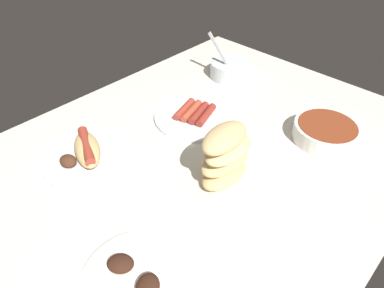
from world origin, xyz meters
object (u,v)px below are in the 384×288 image
Objects in this scene: bread_stack at (225,156)px; plate_sausages at (195,115)px; plate_hotdog_assembled at (87,154)px; plate_grilled_meat at (137,279)px; bowl_chili at (326,131)px; bowl_coleslaw at (230,68)px.

bread_stack is 26.22cm from plate_sausages.
bread_stack reaches higher than plate_sausages.
bread_stack is 0.62× the size of plate_sausages.
plate_hotdog_assembled is 36.00cm from plate_grilled_meat.
bread_stack is 0.71× the size of plate_grilled_meat.
bowl_coleslaw is at bearing -103.09° from bowl_chili.
bowl_coleslaw is 0.66× the size of plate_sausages.
plate_sausages is at bearing -62.07° from bowl_chili.
plate_grilled_meat is at bearing 70.22° from plate_hotdog_assembled.
bowl_chili is at bearing 161.93° from bread_stack.
plate_sausages is (-13.29, -21.69, -6.33)cm from bread_stack.
bread_stack reaches higher than bowl_chili.
plate_hotdog_assembled is 34.19cm from bread_stack.
bowl_coleslaw is 0.75× the size of plate_grilled_meat.
bowl_coleslaw reaches higher than plate_sausages.
plate_sausages is at bearing 167.50° from plate_hotdog_assembled.
plate_hotdog_assembled reaches higher than bowl_chili.
plate_sausages is at bearing -148.18° from plate_grilled_meat.
bread_stack is 31.87cm from bowl_chili.
plate_grilled_meat is (69.32, 35.17, -2.27)cm from bowl_coleslaw.
plate_grilled_meat is at bearing -4.31° from bowl_chili.
plate_hotdog_assembled is at bearing -109.78° from plate_grilled_meat.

